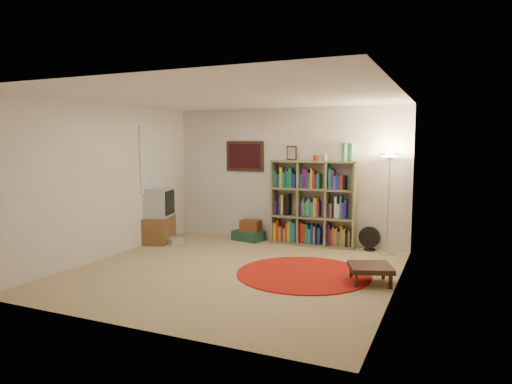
{
  "coord_description": "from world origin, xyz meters",
  "views": [
    {
      "loc": [
        2.9,
        -5.77,
        1.83
      ],
      "look_at": [
        0.1,
        0.6,
        1.1
      ],
      "focal_mm": 32.0,
      "sensor_mm": 36.0,
      "label": 1
    }
  ],
  "objects_px": {
    "tv_stand": "(158,216)",
    "floor_fan": "(370,239)",
    "bookshelf": "(313,204)",
    "side_table": "(370,268)",
    "suitcase": "(249,236)",
    "floor_lamp": "(390,171)"
  },
  "relations": [
    {
      "from": "tv_stand",
      "to": "floor_fan",
      "type": "bearing_deg",
      "value": -2.39
    },
    {
      "from": "bookshelf",
      "to": "side_table",
      "type": "height_order",
      "value": "bookshelf"
    },
    {
      "from": "tv_stand",
      "to": "suitcase",
      "type": "relative_size",
      "value": 1.62
    },
    {
      "from": "floor_lamp",
      "to": "suitcase",
      "type": "relative_size",
      "value": 2.68
    },
    {
      "from": "tv_stand",
      "to": "side_table",
      "type": "distance_m",
      "value": 4.22
    },
    {
      "from": "floor_fan",
      "to": "suitcase",
      "type": "bearing_deg",
      "value": -171.26
    },
    {
      "from": "bookshelf",
      "to": "suitcase",
      "type": "relative_size",
      "value": 2.93
    },
    {
      "from": "floor_lamp",
      "to": "suitcase",
      "type": "bearing_deg",
      "value": 177.92
    },
    {
      "from": "suitcase",
      "to": "side_table",
      "type": "relative_size",
      "value": 0.91
    },
    {
      "from": "floor_lamp",
      "to": "suitcase",
      "type": "xyz_separation_m",
      "value": [
        -2.59,
        0.09,
        -1.31
      ]
    },
    {
      "from": "floor_fan",
      "to": "side_table",
      "type": "distance_m",
      "value": 1.91
    },
    {
      "from": "floor_lamp",
      "to": "floor_fan",
      "type": "distance_m",
      "value": 1.24
    },
    {
      "from": "floor_fan",
      "to": "tv_stand",
      "type": "height_order",
      "value": "tv_stand"
    },
    {
      "from": "tv_stand",
      "to": "suitcase",
      "type": "height_order",
      "value": "tv_stand"
    },
    {
      "from": "bookshelf",
      "to": "floor_lamp",
      "type": "bearing_deg",
      "value": -10.75
    },
    {
      "from": "floor_fan",
      "to": "suitcase",
      "type": "height_order",
      "value": "floor_fan"
    },
    {
      "from": "bookshelf",
      "to": "suitcase",
      "type": "distance_m",
      "value": 1.39
    },
    {
      "from": "side_table",
      "to": "suitcase",
      "type": "bearing_deg",
      "value": 145.06
    },
    {
      "from": "bookshelf",
      "to": "floor_fan",
      "type": "distance_m",
      "value": 1.17
    },
    {
      "from": "bookshelf",
      "to": "floor_lamp",
      "type": "xyz_separation_m",
      "value": [
        1.36,
        -0.24,
        0.66
      ]
    },
    {
      "from": "tv_stand",
      "to": "side_table",
      "type": "bearing_deg",
      "value": -29.38
    },
    {
      "from": "bookshelf",
      "to": "floor_fan",
      "type": "relative_size",
      "value": 4.39
    }
  ]
}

